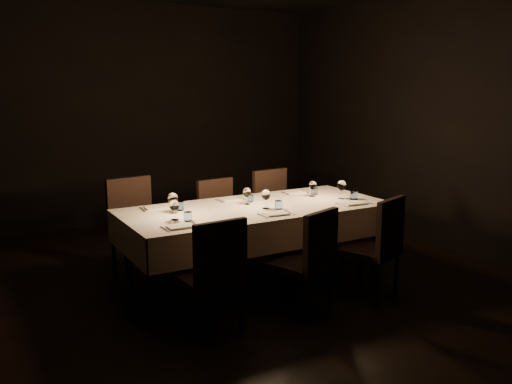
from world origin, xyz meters
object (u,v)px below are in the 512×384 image
chair_near_right (378,243)px  chair_far_center (221,217)px  chair_far_left (135,223)px  chair_far_right (276,208)px  chair_near_center (310,256)px  chair_near_left (214,270)px  dining_table (256,214)px

chair_near_right → chair_far_center: (-0.78, 1.59, -0.01)m
chair_far_left → chair_far_right: chair_far_left is taller
chair_near_center → chair_near_right: (0.74, -0.00, 0.01)m
chair_near_center → chair_far_left: size_ratio=0.91×
chair_near_left → chair_near_right: chair_near_right is taller
dining_table → chair_near_right: chair_near_right is taller
chair_far_center → chair_far_left: bearing=169.0°
chair_far_left → chair_far_right: bearing=-11.3°
chair_near_left → chair_near_center: (0.84, -0.07, -0.01)m
chair_near_left → chair_near_center: chair_near_left is taller
chair_near_left → chair_far_right: (1.49, 1.51, 0.02)m
chair_far_right → dining_table: bearing=-139.9°
chair_near_right → chair_far_left: size_ratio=0.94×
chair_near_left → chair_far_left: 1.59m
chair_far_center → dining_table: bearing=-96.6°
chair_near_right → chair_far_left: 2.37m
chair_near_right → chair_far_right: (-0.10, 1.57, 0.01)m
chair_far_center → chair_far_right: size_ratio=0.94×
dining_table → chair_far_center: size_ratio=2.80×
chair_near_center → chair_far_center: (-0.04, 1.59, 0.00)m
chair_far_left → chair_far_center: size_ratio=1.09×
chair_near_left → chair_far_left: (-0.11, 1.59, 0.03)m
chair_near_center → chair_far_left: (-0.95, 1.65, 0.04)m
dining_table → chair_near_right: size_ratio=2.73×
dining_table → chair_near_right: bearing=-47.5°
chair_near_left → chair_near_center: 0.84m
chair_far_right → chair_far_center: bearing=171.2°
dining_table → chair_near_right: (0.77, -0.84, -0.18)m
dining_table → chair_far_right: 1.01m
dining_table → chair_far_right: bearing=47.2°
dining_table → chair_far_left: 1.24m
chair_near_right → chair_far_right: bearing=-106.7°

